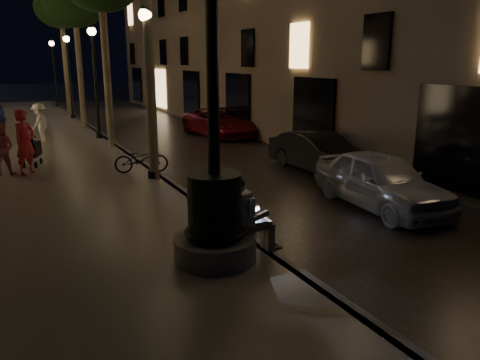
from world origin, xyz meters
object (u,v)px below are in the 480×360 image
tree_third (74,3)px  pedestrian_white (40,123)px  lamp_curb_b (94,66)px  lamp_curb_a (148,70)px  pedestrian_pink (1,148)px  car_second (319,152)px  car_third (221,122)px  pedestrian_red (25,142)px  stroller (31,149)px  seated_man_laptop (247,214)px  lamp_curb_c (69,65)px  tree_far (60,9)px  bicycle (141,159)px  fountain_lamppost (215,202)px  car_front (381,180)px  lamp_curb_d (54,64)px

tree_third → pedestrian_white: (-2.35, -4.04, -5.14)m
lamp_curb_b → tree_third: bearing=90.0°
lamp_curb_a → pedestrian_pink: (-3.81, 2.44, -2.26)m
car_second → car_third: (0.29, 8.09, 0.02)m
lamp_curb_b → pedestrian_red: (-3.17, -5.83, -2.08)m
lamp_curb_b → stroller: (-2.98, -4.74, -2.50)m
lamp_curb_a → stroller: lamp_curb_a is taller
seated_man_laptop → lamp_curb_b: (0.09, 14.00, 2.31)m
lamp_curb_a → lamp_curb_c: 16.00m
tree_far → bicycle: tree_far is taller
tree_far → lamp_curb_b: bearing=-90.5°
lamp_curb_c → stroller: bearing=-103.2°
fountain_lamppost → car_second: (5.91, 5.15, -0.58)m
pedestrian_pink → tree_far: bearing=-83.3°
lamp_curb_c → pedestrian_white: lamp_curb_c is taller
lamp_curb_b → stroller: lamp_curb_b is taller
bicycle → fountain_lamppost: bearing=-169.4°
seated_man_laptop → car_front: bearing=17.9°
stroller → pedestrian_red: (-0.19, -1.09, 0.42)m
lamp_curb_c → lamp_curb_d: same height
lamp_curb_a → pedestrian_red: 4.37m
tree_far → pedestrian_red: (-3.25, -15.83, -5.27)m
seated_man_laptop → car_second: 7.40m
lamp_curb_b → stroller: 6.13m
car_front → pedestrian_pink: pedestrian_pink is taller
seated_man_laptop → lamp_curb_b: size_ratio=0.28×
lamp_curb_d → bicycle: 23.33m
tree_third → bicycle: 12.47m
fountain_lamppost → tree_third: bearing=87.8°
tree_far → lamp_curb_c: 3.77m
tree_far → lamp_curb_d: 6.80m
car_front → pedestrian_white: 14.20m
fountain_lamppost → bicycle: (0.60, 6.82, -0.60)m
tree_far → car_third: (5.42, -10.76, -5.77)m
lamp_curb_b → bicycle: lamp_curb_b is taller
seated_man_laptop → pedestrian_red: size_ratio=0.72×
fountain_lamppost → car_front: size_ratio=1.31×
car_second → pedestrian_white: size_ratio=2.42×
tree_far → lamp_curb_c: size_ratio=1.56×
bicycle → car_front: bearing=-125.2°
seated_man_laptop → tree_third: 18.74m
tree_third → car_second: bearing=-67.9°
lamp_curb_a → bicycle: lamp_curb_a is taller
car_second → bicycle: size_ratio=2.44×
car_third → seated_man_laptop: bearing=-117.1°
seated_man_laptop → fountain_lamppost: bearing=180.0°
pedestrian_red → pedestrian_white: bearing=38.9°
car_second → pedestrian_red: size_ratio=2.02×
bicycle → pedestrian_red: bearing=82.0°
lamp_curb_a → lamp_curb_d: size_ratio=1.00×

